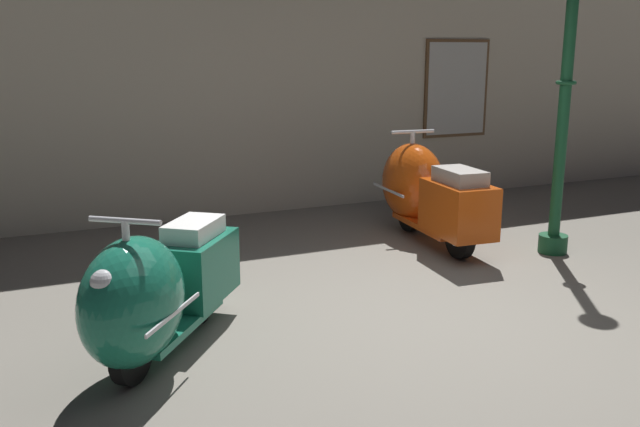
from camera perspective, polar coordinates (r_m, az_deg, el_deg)
The scene contains 5 objects.
ground_plane at distance 5.18m, azimuth 9.54°, elevation -8.77°, with size 60.00×60.00×0.00m, color slate.
showroom_back_wall at distance 8.28m, azimuth -6.04°, elevation 12.48°, with size 18.00×0.63×3.63m.
scooter_0 at distance 4.44m, azimuth -13.71°, elevation -6.42°, with size 1.40×1.60×1.02m.
scooter_1 at distance 7.20m, azimuth 8.84°, elevation 1.82°, with size 0.68×1.88×1.13m.
lamppost at distance 6.87m, azimuth 20.02°, elevation 10.69°, with size 0.28×0.28×3.14m.
Camera 1 is at (-2.69, -3.98, 1.94)m, focal length 38.06 mm.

